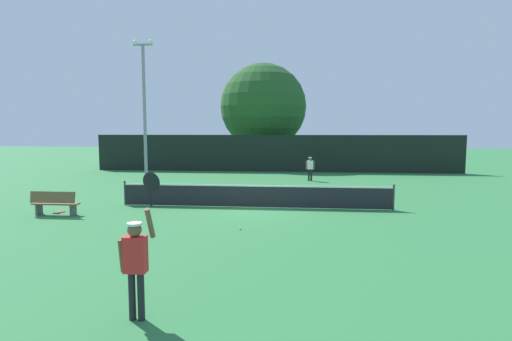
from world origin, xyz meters
TOP-DOWN VIEW (x-y plane):
  - ground_plane at (0.00, 0.00)m, footprint 120.00×120.00m
  - tennis_net at (0.00, 0.00)m, footprint 11.58×0.08m
  - perimeter_fence at (0.00, 14.97)m, footprint 29.11×0.12m
  - player_serving at (-0.97, -10.31)m, footprint 0.67×0.40m
  - player_receiving at (2.65, 9.36)m, footprint 0.57×0.23m
  - tennis_ball at (-0.08, -3.88)m, footprint 0.07×0.07m
  - spare_racket at (-7.66, -1.79)m, footprint 0.28×0.52m
  - courtside_bench at (-7.52, -2.37)m, footprint 1.80×0.44m
  - light_pole at (-6.93, 5.60)m, footprint 1.18×0.28m
  - large_tree at (-1.29, 19.94)m, footprint 7.79×7.79m
  - parked_car_near at (10.03, 21.30)m, footprint 2.13×4.30m

SIDE VIEW (x-z plane):
  - ground_plane at x=0.00m, z-range 0.00..0.00m
  - spare_racket at x=-7.66m, z-range 0.00..0.04m
  - tennis_ball at x=-0.08m, z-range 0.00..0.07m
  - courtside_bench at x=-7.52m, z-range 0.01..0.96m
  - tennis_net at x=0.00m, z-range -0.02..1.05m
  - parked_car_near at x=10.03m, z-range -0.07..1.62m
  - player_receiving at x=2.65m, z-range 0.16..1.70m
  - player_serving at x=-0.97m, z-range -0.15..2.43m
  - perimeter_fence at x=0.00m, z-range 0.00..2.92m
  - light_pole at x=-6.93m, z-range 0.57..8.92m
  - large_tree at x=-1.29m, z-range 0.76..10.08m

